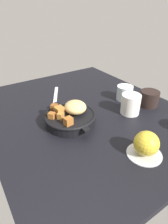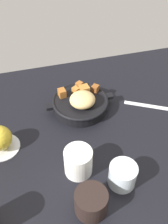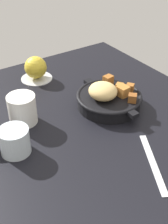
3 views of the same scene
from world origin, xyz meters
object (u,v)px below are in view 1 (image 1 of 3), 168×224
cast_iron_skillet (71,116)px  red_apple (146,143)px  coffee_mug_dark (149,98)px  ceramic_mug_white (131,104)px  water_glass_short (125,93)px  butter_knife (56,95)px

cast_iron_skillet → red_apple: bearing=20.4°
red_apple → coffee_mug_dark: (-20.86, 26.18, -1.01)cm
red_apple → coffee_mug_dark: 33.49cm
coffee_mug_dark → cast_iron_skillet: bearing=-100.9°
ceramic_mug_white → cast_iron_skillet: bearing=-106.3°
cast_iron_skillet → red_apple: cast_iron_skillet is taller
water_glass_short → coffee_mug_dark: size_ratio=0.91×
butter_knife → water_glass_short: water_glass_short is taller
red_apple → butter_knife: red_apple is taller
coffee_mug_dark → red_apple: bearing=-51.5°
red_apple → water_glass_short: size_ratio=1.02×
red_apple → ceramic_mug_white: bearing=145.4°
butter_knife → red_apple: bearing=33.8°
red_apple → ceramic_mug_white: size_ratio=0.91×
red_apple → butter_knife: bearing=-175.2°
red_apple → coffee_mug_dark: red_apple is taller
cast_iron_skillet → red_apple: size_ratio=3.12×
ceramic_mug_white → water_glass_short: 12.51cm
butter_knife → ceramic_mug_white: (32.53, 18.78, 4.05)cm
butter_knife → water_glass_short: 33.93cm
butter_knife → ceramic_mug_white: bearing=59.0°
cast_iron_skillet → water_glass_short: cast_iron_skillet is taller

